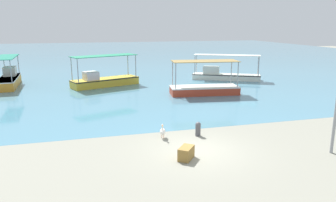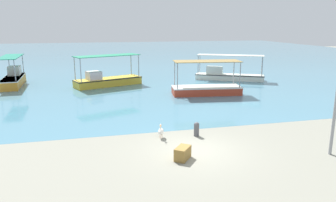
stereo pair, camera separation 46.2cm
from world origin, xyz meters
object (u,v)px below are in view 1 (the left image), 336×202
fishing_boat_center (224,74)px  cargo_crate (186,153)px  fishing_boat_far_left (9,79)px  mooring_bollard (198,128)px  pelican (163,131)px  fishing_boat_near_left (204,88)px  fishing_boat_near_right (104,80)px

fishing_boat_center → cargo_crate: (-10.27, -18.66, -0.29)m
fishing_boat_far_left → mooring_bollard: bearing=-55.5°
fishing_boat_far_left → pelican: (10.38, -17.70, -0.30)m
fishing_boat_near_left → fishing_boat_center: bearing=53.6°
fishing_boat_near_left → cargo_crate: fishing_boat_near_left is taller
fishing_boat_far_left → fishing_boat_near_left: size_ratio=1.02×
fishing_boat_center → mooring_bollard: (-8.72, -15.93, -0.17)m
pelican → mooring_bollard: pelican is taller
fishing_boat_center → pelican: (-10.59, -15.81, -0.19)m
mooring_bollard → fishing_boat_near_left: bearing=67.0°
fishing_boat_near_right → pelican: 15.53m
pelican → cargo_crate: 2.87m
fishing_boat_center → fishing_boat_far_left: bearing=174.9°
mooring_bollard → fishing_boat_far_left: bearing=124.5°
fishing_boat_near_right → pelican: fishing_boat_near_right is taller
fishing_boat_far_left → fishing_boat_near_left: bearing=-26.4°
fishing_boat_near_right → pelican: (1.79, -15.42, -0.23)m
fishing_boat_near_left → fishing_boat_near_right: bearing=143.1°
fishing_boat_near_left → fishing_boat_center: size_ratio=0.85×
fishing_boat_near_right → cargo_crate: size_ratio=7.63×
fishing_boat_center → cargo_crate: fishing_boat_center is taller
fishing_boat_near_right → mooring_bollard: fishing_boat_near_right is taller
fishing_boat_center → mooring_bollard: fishing_boat_center is taller
fishing_boat_far_left → fishing_boat_center: size_ratio=0.87×
pelican → mooring_bollard: size_ratio=1.07×
fishing_boat_center → fishing_boat_near_right: fishing_boat_near_right is taller
pelican → fishing_boat_center: bearing=56.2°
mooring_bollard → fishing_boat_near_right: bearing=103.3°
fishing_boat_far_left → cargo_crate: (10.70, -20.55, -0.40)m
fishing_boat_near_left → pelican: bearing=-122.0°
fishing_boat_near_right → fishing_boat_center: bearing=1.8°
fishing_boat_near_left → pelican: 11.30m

